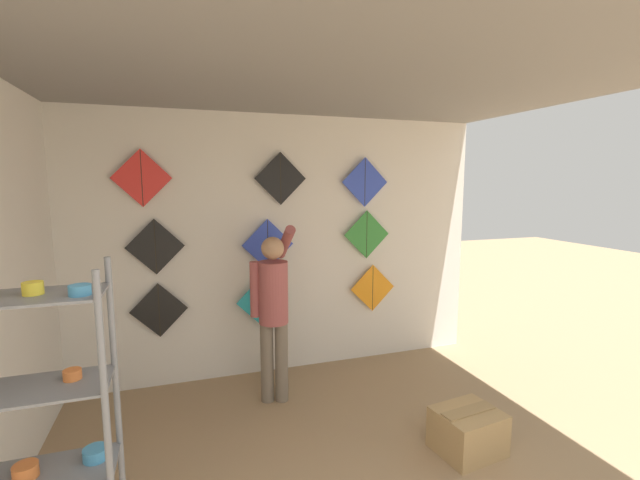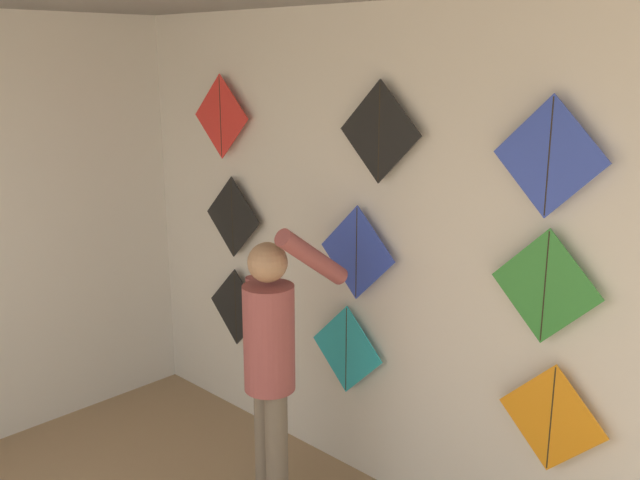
% 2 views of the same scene
% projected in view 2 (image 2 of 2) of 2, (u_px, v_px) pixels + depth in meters
% --- Properties ---
extents(back_panel, '(4.89, 0.06, 2.80)m').
position_uv_depth(back_panel, '(372.00, 257.00, 4.10)').
color(back_panel, silver).
rests_on(back_panel, ground).
extents(shopkeeper, '(0.42, 0.55, 1.70)m').
position_uv_depth(shopkeeper, '(271.00, 357.00, 3.82)').
color(shopkeeper, '#726656').
rests_on(shopkeeper, ground).
extents(kite_0, '(0.55, 0.01, 0.55)m').
position_uv_depth(kite_0, '(236.00, 307.00, 4.96)').
color(kite_0, black).
extents(kite_1, '(0.55, 0.01, 0.55)m').
position_uv_depth(kite_1, '(347.00, 349.00, 4.26)').
color(kite_1, '#28B2C6').
extents(kite_2, '(0.55, 0.01, 0.55)m').
position_uv_depth(kite_2, '(551.00, 418.00, 3.37)').
color(kite_2, orange).
extents(kite_3, '(0.55, 0.01, 0.55)m').
position_uv_depth(kite_3, '(233.00, 217.00, 4.80)').
color(kite_3, black).
extents(kite_4, '(0.55, 0.01, 0.55)m').
position_uv_depth(kite_4, '(357.00, 253.00, 4.06)').
color(kite_4, blue).
extents(kite_5, '(0.55, 0.01, 0.55)m').
position_uv_depth(kite_5, '(545.00, 287.00, 3.27)').
color(kite_5, '#338C38').
extents(kite_6, '(0.55, 0.01, 0.55)m').
position_uv_depth(kite_6, '(221.00, 117.00, 4.69)').
color(kite_6, red).
extents(kite_7, '(0.55, 0.01, 0.55)m').
position_uv_depth(kite_7, '(379.00, 132.00, 3.78)').
color(kite_7, black).
extents(kite_8, '(0.55, 0.01, 0.55)m').
position_uv_depth(kite_8, '(549.00, 157.00, 3.14)').
color(kite_8, blue).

